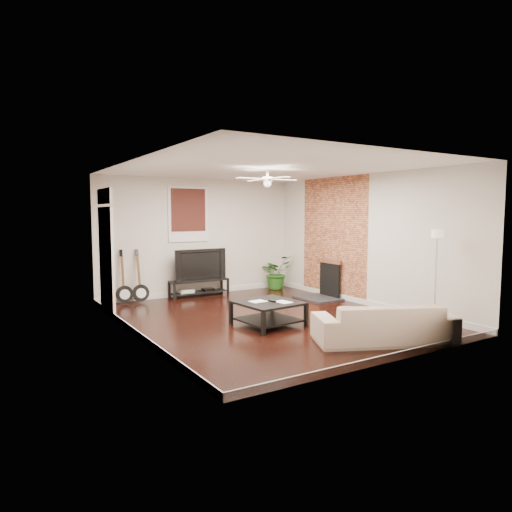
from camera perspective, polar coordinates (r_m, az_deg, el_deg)
The scene contains 14 objects.
room at distance 8.45m, azimuth 1.42°, elevation 1.47°, with size 5.01×6.01×2.81m.
brick_accent at distance 10.76m, azimuth 9.66°, elevation 2.24°, with size 0.02×2.20×2.80m, color brown.
fireplace at distance 10.66m, azimuth 8.41°, elevation -2.84°, with size 0.80×1.10×0.92m, color black.
window_back at distance 10.92m, azimuth -8.48°, elevation 5.20°, with size 1.00×0.06×1.30m, color #3C1810.
door_left at distance 9.25m, azimuth -18.15°, elevation 0.61°, with size 0.08×1.00×2.50m, color white.
tv_stand at distance 10.96m, azimuth -7.13°, elevation -3.98°, with size 1.43×0.38×0.40m, color black.
tv at distance 10.90m, azimuth -7.21°, elevation -1.01°, with size 1.28×0.17×0.74m, color black.
coffee_table at distance 8.11m, azimuth 1.53°, elevation -7.19°, with size 1.01×1.01×0.42m, color black.
sofa at distance 7.33m, azimuth 15.68°, elevation -8.01°, with size 2.10×0.82×0.61m, color #BDAC8D.
floor_lamp at distance 8.31m, azimuth 21.60°, elevation -2.74°, with size 0.28×0.28×1.72m, color white, non-canonical shape.
potted_plant at distance 11.89m, azimuth 2.54°, elevation -2.04°, with size 0.79×0.68×0.88m, color #235D1A.
guitar_left at distance 10.27m, azimuth -16.20°, elevation -2.51°, with size 0.37×0.26×1.21m, color black, non-canonical shape.
guitar_right at distance 10.34m, azimuth -14.28°, elevation -2.41°, with size 0.37×0.26×1.21m, color black, non-canonical shape.
ceiling_fan at distance 8.46m, azimuth 1.44°, elevation 9.61°, with size 1.24×1.24×0.32m, color white, non-canonical shape.
Camera 1 is at (-4.60, -7.07, 1.99)m, focal length 31.94 mm.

